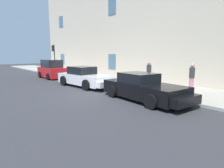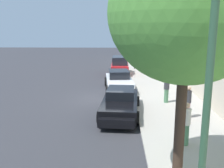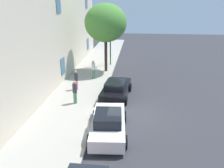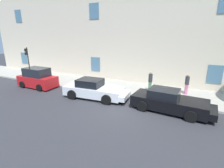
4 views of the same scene
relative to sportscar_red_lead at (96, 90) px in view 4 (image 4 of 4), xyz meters
The scene contains 9 objects.
ground_plane 2.78m from the sportscar_red_lead, 21.04° to the right, with size 80.00×80.00×0.00m, color #333338.
sidewalk 4.02m from the sportscar_red_lead, 50.49° to the left, with size 60.00×4.25×0.14m, color #A8A399.
building_facade 9.63m from the sportscar_red_lead, 71.68° to the left, with size 42.27×5.40×11.81m.
sportscar_red_lead is the anchor object (origin of this frame).
sportscar_yellow_flank 5.51m from the sportscar_red_lead, ahead, with size 5.08×2.35×1.38m.
hatchback_parked 6.27m from the sportscar_red_lead, behind, with size 3.63×1.84×1.81m.
traffic_light 9.48m from the sportscar_red_lead, behind, with size 0.22×0.36×3.30m.
pedestrian_admiring 4.52m from the sportscar_red_lead, 39.49° to the left, with size 0.39×0.39×1.72m.
pedestrian_bystander 7.12m from the sportscar_red_lead, 29.11° to the left, with size 0.41×0.41×1.67m.
Camera 4 is at (3.87, -9.56, 4.70)m, focal length 27.13 mm.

